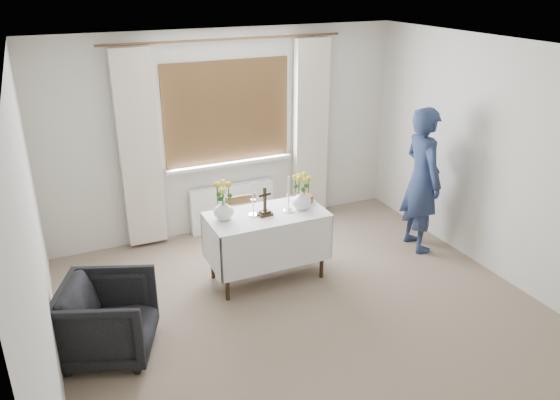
# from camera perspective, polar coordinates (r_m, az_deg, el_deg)

# --- Properties ---
(ground) EXTENTS (5.00, 5.00, 0.00)m
(ground) POSITION_cam_1_polar(r_m,az_deg,el_deg) (5.25, 4.33, -13.41)
(ground) COLOR #7D6756
(ground) RESTS_ON ground
(altar_table) EXTENTS (1.24, 0.64, 0.76)m
(altar_table) POSITION_cam_1_polar(r_m,az_deg,el_deg) (5.85, -1.37, -4.85)
(altar_table) COLOR white
(altar_table) RESTS_ON ground
(wooden_chair) EXTENTS (0.40, 0.40, 0.83)m
(wooden_chair) POSITION_cam_1_polar(r_m,az_deg,el_deg) (6.03, -3.58, -3.66)
(wooden_chair) COLOR #55371D
(wooden_chair) RESTS_ON ground
(armchair) EXTENTS (0.97, 0.96, 0.69)m
(armchair) POSITION_cam_1_polar(r_m,az_deg,el_deg) (5.00, -17.50, -11.77)
(armchair) COLOR black
(armchair) RESTS_ON ground
(person) EXTENTS (0.48, 0.67, 1.72)m
(person) POSITION_cam_1_polar(r_m,az_deg,el_deg) (6.53, 14.61, 2.04)
(person) COLOR navy
(person) RESTS_ON ground
(radiator) EXTENTS (1.10, 0.10, 0.60)m
(radiator) POSITION_cam_1_polar(r_m,az_deg,el_deg) (7.03, -5.00, -0.68)
(radiator) COLOR white
(radiator) RESTS_ON ground
(wooden_cross) EXTENTS (0.16, 0.12, 0.31)m
(wooden_cross) POSITION_cam_1_polar(r_m,az_deg,el_deg) (5.58, -1.59, -0.15)
(wooden_cross) COLOR black
(wooden_cross) RESTS_ON altar_table
(candlestick_left) EXTENTS (0.11, 0.11, 0.36)m
(candlestick_left) POSITION_cam_1_polar(r_m,az_deg,el_deg) (5.58, -2.84, 0.11)
(candlestick_left) COLOR white
(candlestick_left) RESTS_ON altar_table
(candlestick_right) EXTENTS (0.13, 0.13, 0.39)m
(candlestick_right) POSITION_cam_1_polar(r_m,az_deg,el_deg) (5.66, 0.91, 0.64)
(candlestick_right) COLOR white
(candlestick_right) RESTS_ON altar_table
(flower_vase_left) EXTENTS (0.24, 0.24, 0.22)m
(flower_vase_left) POSITION_cam_1_polar(r_m,az_deg,el_deg) (5.55, -5.91, -0.97)
(flower_vase_left) COLOR white
(flower_vase_left) RESTS_ON altar_table
(flower_vase_right) EXTENTS (0.25, 0.25, 0.21)m
(flower_vase_right) POSITION_cam_1_polar(r_m,az_deg,el_deg) (5.76, 2.27, 0.07)
(flower_vase_right) COLOR white
(flower_vase_right) RESTS_ON altar_table
(wicker_basket) EXTENTS (0.27, 0.27, 0.08)m
(wicker_basket) POSITION_cam_1_polar(r_m,az_deg,el_deg) (5.98, 2.48, 0.22)
(wicker_basket) COLOR brown
(wicker_basket) RESTS_ON altar_table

